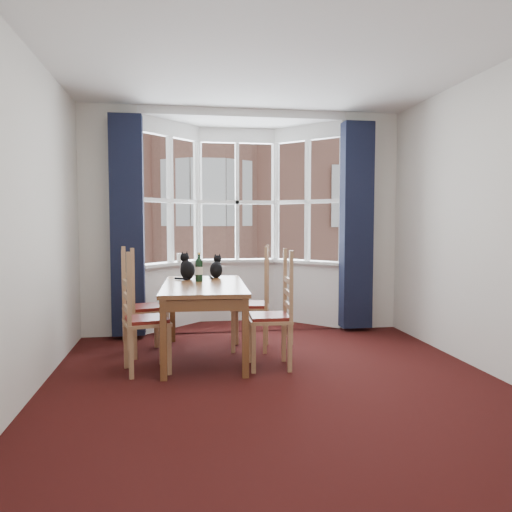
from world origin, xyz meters
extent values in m
plane|color=black|center=(0.00, 0.00, 0.00)|extent=(4.50, 4.50, 0.00)
plane|color=white|center=(0.00, 0.00, 2.80)|extent=(4.50, 4.50, 0.00)
plane|color=silver|center=(-2.00, 0.00, 1.40)|extent=(0.00, 4.50, 4.50)
plane|color=silver|center=(2.00, 0.00, 1.40)|extent=(0.00, 4.50, 4.50)
plane|color=silver|center=(0.00, -2.25, 1.40)|extent=(4.00, 0.00, 4.00)
cube|color=silver|center=(-1.65, 2.25, 1.40)|extent=(0.70, 0.12, 2.80)
cube|color=silver|center=(1.65, 2.25, 1.40)|extent=(0.70, 0.12, 2.80)
cube|color=#161A31|center=(-1.42, 2.07, 1.35)|extent=(0.38, 0.22, 2.60)
cube|color=#161A31|center=(1.42, 2.07, 1.35)|extent=(0.38, 0.22, 2.60)
cube|color=brown|center=(-0.57, 1.09, 0.74)|extent=(0.89, 1.58, 0.04)
cube|color=brown|center=(-0.97, 0.39, 0.36)|extent=(0.06, 0.06, 0.72)
cube|color=brown|center=(-0.90, 1.83, 0.36)|extent=(0.06, 0.06, 0.72)
cube|color=brown|center=(-0.24, 0.36, 0.36)|extent=(0.06, 0.06, 0.72)
cube|color=brown|center=(-0.18, 1.80, 0.36)|extent=(0.06, 0.06, 0.72)
cube|color=#AA7C52|center=(-1.13, 0.69, 0.48)|extent=(0.48, 0.50, 0.06)
cube|color=#611610|center=(-1.13, 0.69, 0.49)|extent=(0.43, 0.45, 0.03)
cube|color=#AA7C52|center=(-1.18, 1.35, 0.48)|extent=(0.52, 0.53, 0.06)
cube|color=#611610|center=(-1.18, 1.35, 0.49)|extent=(0.47, 0.48, 0.03)
cube|color=#AA7C52|center=(0.03, 0.65, 0.48)|extent=(0.42, 0.44, 0.06)
cube|color=#611610|center=(0.03, 0.65, 0.49)|extent=(0.38, 0.40, 0.03)
cube|color=#AA7C52|center=(-0.05, 1.36, 0.48)|extent=(0.48, 0.50, 0.06)
cube|color=#611610|center=(-0.05, 1.36, 0.49)|extent=(0.43, 0.45, 0.03)
ellipsoid|color=black|center=(-0.73, 1.53, 0.86)|extent=(0.23, 0.26, 0.21)
sphere|color=black|center=(-0.76, 1.60, 1.00)|extent=(0.13, 0.13, 0.10)
cone|color=black|center=(-0.78, 1.59, 1.05)|extent=(0.05, 0.05, 0.05)
cone|color=black|center=(-0.73, 1.61, 1.05)|extent=(0.05, 0.05, 0.05)
ellipsoid|color=black|center=(-0.40, 1.64, 0.85)|extent=(0.20, 0.23, 0.19)
sphere|color=black|center=(-0.38, 1.71, 0.97)|extent=(0.11, 0.11, 0.09)
cone|color=black|center=(-0.41, 1.71, 1.02)|extent=(0.04, 0.04, 0.04)
cone|color=black|center=(-0.36, 1.70, 1.02)|extent=(0.04, 0.04, 0.04)
cylinder|color=black|center=(-0.61, 1.33, 0.88)|extent=(0.08, 0.08, 0.22)
sphere|color=black|center=(-0.61, 1.33, 0.98)|extent=(0.07, 0.07, 0.07)
cylinder|color=black|center=(-0.61, 1.33, 1.02)|extent=(0.03, 0.03, 0.09)
cylinder|color=gold|center=(-0.61, 1.33, 1.06)|extent=(0.03, 0.03, 0.02)
cylinder|color=silver|center=(-0.61, 1.33, 0.88)|extent=(0.08, 0.08, 0.08)
cylinder|color=white|center=(-0.82, 2.60, 0.93)|extent=(0.06, 0.06, 0.12)
plane|color=#333335|center=(0.00, 32.25, -6.00)|extent=(80.00, 80.00, 0.00)
cube|color=#935D4C|center=(0.00, 14.25, 1.00)|extent=(18.00, 6.00, 14.00)
cylinder|color=#935D4C|center=(0.00, 11.25, 1.00)|extent=(3.20, 3.20, 14.00)
cube|color=#2D2D33|center=(0.00, 14.25, 8.60)|extent=(18.40, 6.40, 1.20)
camera|label=1|loc=(-0.83, -4.01, 1.41)|focal=35.00mm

